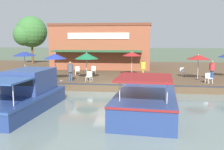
{
  "coord_description": "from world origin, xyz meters",
  "views": [
    {
      "loc": [
        19.22,
        2.37,
        4.19
      ],
      "look_at": [
        -1.0,
        -0.01,
        1.3
      ],
      "focal_mm": 40.0,
      "sensor_mm": 36.0,
      "label": 1
    }
  ],
  "objects_px": {
    "person_at_quay_edge": "(212,68)",
    "patio_umbrella_back_row": "(132,54)",
    "patio_umbrella_by_entrance": "(198,57)",
    "cafe_chair_beside_entrance": "(93,70)",
    "person_mid_patio": "(70,69)",
    "tree_upstream_bank": "(30,33)",
    "cafe_chair_back_row_seat": "(182,71)",
    "motorboat_mid_row": "(147,98)",
    "waterfront_restaurant": "(103,46)",
    "motorboat_second_along": "(28,94)",
    "cafe_chair_far_corner_seat": "(89,76)",
    "patio_umbrella_mid_patio_left": "(55,56)",
    "cafe_chair_under_first_umbrella": "(77,70)",
    "patio_umbrella_near_quay_edge": "(24,54)",
    "person_near_entrance": "(143,66)",
    "patio_umbrella_far_corner": "(87,56)",
    "cafe_chair_mid_patio": "(208,78)"
  },
  "relations": [
    {
      "from": "person_mid_patio",
      "to": "tree_upstream_bank",
      "type": "bearing_deg",
      "value": -145.03
    },
    {
      "from": "patio_umbrella_by_entrance",
      "to": "cafe_chair_beside_entrance",
      "type": "height_order",
      "value": "patio_umbrella_by_entrance"
    },
    {
      "from": "cafe_chair_under_first_umbrella",
      "to": "motorboat_mid_row",
      "type": "bearing_deg",
      "value": 34.16
    },
    {
      "from": "patio_umbrella_back_row",
      "to": "patio_umbrella_near_quay_edge",
      "type": "xyz_separation_m",
      "value": [
        2.33,
        -10.02,
        0.1
      ]
    },
    {
      "from": "patio_umbrella_back_row",
      "to": "patio_umbrella_by_entrance",
      "type": "bearing_deg",
      "value": 74.64
    },
    {
      "from": "cafe_chair_under_first_umbrella",
      "to": "person_near_entrance",
      "type": "height_order",
      "value": "person_near_entrance"
    },
    {
      "from": "waterfront_restaurant",
      "to": "person_near_entrance",
      "type": "xyz_separation_m",
      "value": [
        9.04,
        5.22,
        -1.64
      ]
    },
    {
      "from": "patio_umbrella_mid_patio_left",
      "to": "tree_upstream_bank",
      "type": "bearing_deg",
      "value": -148.24
    },
    {
      "from": "motorboat_second_along",
      "to": "waterfront_restaurant",
      "type": "bearing_deg",
      "value": 174.62
    },
    {
      "from": "motorboat_mid_row",
      "to": "patio_umbrella_by_entrance",
      "type": "bearing_deg",
      "value": 150.69
    },
    {
      "from": "patio_umbrella_back_row",
      "to": "cafe_chair_beside_entrance",
      "type": "bearing_deg",
      "value": -101.06
    },
    {
      "from": "cafe_chair_far_corner_seat",
      "to": "person_at_quay_edge",
      "type": "xyz_separation_m",
      "value": [
        -2.23,
        10.85,
        0.6
      ]
    },
    {
      "from": "cafe_chair_back_row_seat",
      "to": "motorboat_mid_row",
      "type": "distance_m",
      "value": 11.04
    },
    {
      "from": "patio_umbrella_back_row",
      "to": "waterfront_restaurant",
      "type": "bearing_deg",
      "value": -152.17
    },
    {
      "from": "patio_umbrella_near_quay_edge",
      "to": "cafe_chair_mid_patio",
      "type": "distance_m",
      "value": 16.66
    },
    {
      "from": "person_at_quay_edge",
      "to": "patio_umbrella_back_row",
      "type": "bearing_deg",
      "value": -101.13
    },
    {
      "from": "cafe_chair_under_first_umbrella",
      "to": "cafe_chair_mid_patio",
      "type": "distance_m",
      "value": 12.63
    },
    {
      "from": "waterfront_restaurant",
      "to": "patio_umbrella_near_quay_edge",
      "type": "xyz_separation_m",
      "value": [
        10.11,
        -5.92,
        -0.47
      ]
    },
    {
      "from": "patio_umbrella_back_row",
      "to": "patio_umbrella_far_corner",
      "type": "bearing_deg",
      "value": -58.13
    },
    {
      "from": "cafe_chair_far_corner_seat",
      "to": "cafe_chair_back_row_seat",
      "type": "distance_m",
      "value": 9.45
    },
    {
      "from": "person_mid_patio",
      "to": "motorboat_second_along",
      "type": "distance_m",
      "value": 6.8
    },
    {
      "from": "waterfront_restaurant",
      "to": "cafe_chair_beside_entrance",
      "type": "distance_m",
      "value": 7.35
    },
    {
      "from": "patio_umbrella_far_corner",
      "to": "motorboat_mid_row",
      "type": "distance_m",
      "value": 9.44
    },
    {
      "from": "cafe_chair_far_corner_seat",
      "to": "cafe_chair_under_first_umbrella",
      "type": "xyz_separation_m",
      "value": [
        -3.82,
        -2.05,
        0.0
      ]
    },
    {
      "from": "motorboat_second_along",
      "to": "cafe_chair_beside_entrance",
      "type": "bearing_deg",
      "value": 170.96
    },
    {
      "from": "patio_umbrella_by_entrance",
      "to": "cafe_chair_mid_patio",
      "type": "relative_size",
      "value": 2.69
    },
    {
      "from": "waterfront_restaurant",
      "to": "person_at_quay_edge",
      "type": "relative_size",
      "value": 7.16
    },
    {
      "from": "cafe_chair_back_row_seat",
      "to": "cafe_chair_mid_patio",
      "type": "distance_m",
      "value": 4.17
    },
    {
      "from": "cafe_chair_mid_patio",
      "to": "person_near_entrance",
      "type": "bearing_deg",
      "value": -112.86
    },
    {
      "from": "motorboat_mid_row",
      "to": "person_at_quay_edge",
      "type": "bearing_deg",
      "value": 145.12
    },
    {
      "from": "patio_umbrella_mid_patio_left",
      "to": "cafe_chair_beside_entrance",
      "type": "bearing_deg",
      "value": 148.0
    },
    {
      "from": "patio_umbrella_mid_patio_left",
      "to": "cafe_chair_under_first_umbrella",
      "type": "height_order",
      "value": "patio_umbrella_mid_patio_left"
    },
    {
      "from": "patio_umbrella_near_quay_edge",
      "to": "person_near_entrance",
      "type": "relative_size",
      "value": 1.44
    },
    {
      "from": "waterfront_restaurant",
      "to": "cafe_chair_far_corner_seat",
      "type": "height_order",
      "value": "waterfront_restaurant"
    },
    {
      "from": "waterfront_restaurant",
      "to": "cafe_chair_back_row_seat",
      "type": "bearing_deg",
      "value": 50.86
    },
    {
      "from": "patio_umbrella_near_quay_edge",
      "to": "motorboat_mid_row",
      "type": "bearing_deg",
      "value": 55.82
    },
    {
      "from": "cafe_chair_under_first_umbrella",
      "to": "motorboat_second_along",
      "type": "bearing_deg",
      "value": -1.31
    },
    {
      "from": "motorboat_mid_row",
      "to": "tree_upstream_bank",
      "type": "height_order",
      "value": "tree_upstream_bank"
    },
    {
      "from": "patio_umbrella_mid_patio_left",
      "to": "patio_umbrella_back_row",
      "type": "height_order",
      "value": "patio_umbrella_back_row"
    },
    {
      "from": "patio_umbrella_by_entrance",
      "to": "cafe_chair_mid_patio",
      "type": "distance_m",
      "value": 2.49
    },
    {
      "from": "waterfront_restaurant",
      "to": "person_at_quay_edge",
      "type": "xyz_separation_m",
      "value": [
        9.22,
        11.42,
        -1.68
      ]
    },
    {
      "from": "patio_umbrella_mid_patio_left",
      "to": "cafe_chair_under_first_umbrella",
      "type": "bearing_deg",
      "value": 163.53
    },
    {
      "from": "cafe_chair_under_first_umbrella",
      "to": "person_mid_patio",
      "type": "xyz_separation_m",
      "value": [
        4.05,
        0.44,
        0.61
      ]
    },
    {
      "from": "patio_umbrella_mid_patio_left",
      "to": "cafe_chair_beside_entrance",
      "type": "height_order",
      "value": "patio_umbrella_mid_patio_left"
    },
    {
      "from": "waterfront_restaurant",
      "to": "person_near_entrance",
      "type": "height_order",
      "value": "waterfront_restaurant"
    },
    {
      "from": "patio_umbrella_by_entrance",
      "to": "cafe_chair_beside_entrance",
      "type": "xyz_separation_m",
      "value": [
        -2.44,
        -10.05,
        -1.56
      ]
    },
    {
      "from": "cafe_chair_back_row_seat",
      "to": "tree_upstream_bank",
      "type": "xyz_separation_m",
      "value": [
        -10.53,
        -20.51,
        4.14
      ]
    },
    {
      "from": "patio_umbrella_near_quay_edge",
      "to": "waterfront_restaurant",
      "type": "bearing_deg",
      "value": 149.65
    },
    {
      "from": "patio_umbrella_far_corner",
      "to": "motorboat_mid_row",
      "type": "bearing_deg",
      "value": 35.3
    },
    {
      "from": "patio_umbrella_far_corner",
      "to": "person_mid_patio",
      "type": "distance_m",
      "value": 2.08
    }
  ]
}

